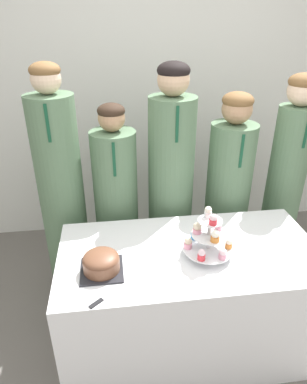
{
  "coord_description": "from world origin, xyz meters",
  "views": [
    {
      "loc": [
        -0.4,
        -1.13,
        1.89
      ],
      "look_at": [
        -0.2,
        0.4,
        1.08
      ],
      "focal_mm": 32.0,
      "sensor_mm": 36.0,
      "label": 1
    }
  ],
  "objects_px": {
    "cupcake_stand": "(208,237)",
    "student_3": "(227,199)",
    "student_0": "(62,198)",
    "student_2": "(171,191)",
    "student_4": "(284,186)",
    "round_cake": "(101,262)",
    "student_1": "(117,210)",
    "cake_knife": "(104,298)"
  },
  "relations": [
    {
      "from": "student_1",
      "to": "student_4",
      "type": "distance_m",
      "value": 1.23
    },
    {
      "from": "cake_knife",
      "to": "student_2",
      "type": "bearing_deg",
      "value": 23.25
    },
    {
      "from": "student_1",
      "to": "round_cake",
      "type": "bearing_deg",
      "value": -97.96
    },
    {
      "from": "student_4",
      "to": "student_3",
      "type": "bearing_deg",
      "value": 180.0
    },
    {
      "from": "cupcake_stand",
      "to": "student_3",
      "type": "relative_size",
      "value": 0.19
    },
    {
      "from": "student_4",
      "to": "cupcake_stand",
      "type": "bearing_deg",
      "value": -139.74
    },
    {
      "from": "cake_knife",
      "to": "student_4",
      "type": "xyz_separation_m",
      "value": [
        1.31,
        0.9,
        0.05
      ]
    },
    {
      "from": "cupcake_stand",
      "to": "student_0",
      "type": "height_order",
      "value": "student_0"
    },
    {
      "from": "cake_knife",
      "to": "round_cake",
      "type": "bearing_deg",
      "value": 53.31
    },
    {
      "from": "round_cake",
      "to": "student_2",
      "type": "distance_m",
      "value": 0.85
    },
    {
      "from": "student_3",
      "to": "student_0",
      "type": "bearing_deg",
      "value": 180.0
    },
    {
      "from": "cake_knife",
      "to": "student_4",
      "type": "bearing_deg",
      "value": -4.75
    },
    {
      "from": "student_1",
      "to": "student_4",
      "type": "height_order",
      "value": "student_4"
    },
    {
      "from": "round_cake",
      "to": "student_0",
      "type": "bearing_deg",
      "value": 110.43
    },
    {
      "from": "cake_knife",
      "to": "student_3",
      "type": "distance_m",
      "value": 1.26
    },
    {
      "from": "student_1",
      "to": "student_0",
      "type": "bearing_deg",
      "value": 180.0
    },
    {
      "from": "cupcake_stand",
      "to": "student_2",
      "type": "bearing_deg",
      "value": 97.79
    },
    {
      "from": "student_0",
      "to": "student_4",
      "type": "relative_size",
      "value": 1.06
    },
    {
      "from": "student_0",
      "to": "student_4",
      "type": "xyz_separation_m",
      "value": [
        1.58,
        -0.0,
        -0.01
      ]
    },
    {
      "from": "student_4",
      "to": "round_cake",
      "type": "bearing_deg",
      "value": -152.07
    },
    {
      "from": "cake_knife",
      "to": "cupcake_stand",
      "type": "bearing_deg",
      "value": -14.31
    },
    {
      "from": "cake_knife",
      "to": "student_2",
      "type": "height_order",
      "value": "student_2"
    },
    {
      "from": "student_0",
      "to": "student_3",
      "type": "xyz_separation_m",
      "value": [
        1.16,
        -0.0,
        -0.09
      ]
    },
    {
      "from": "student_0",
      "to": "student_4",
      "type": "height_order",
      "value": "student_0"
    },
    {
      "from": "student_1",
      "to": "student_2",
      "type": "height_order",
      "value": "student_2"
    },
    {
      "from": "cupcake_stand",
      "to": "student_1",
      "type": "relative_size",
      "value": 0.2
    },
    {
      "from": "cupcake_stand",
      "to": "student_1",
      "type": "height_order",
      "value": "student_1"
    },
    {
      "from": "cupcake_stand",
      "to": "student_2",
      "type": "xyz_separation_m",
      "value": [
        -0.09,
        0.64,
        -0.05
      ]
    },
    {
      "from": "student_1",
      "to": "cupcake_stand",
      "type": "bearing_deg",
      "value": -53.8
    },
    {
      "from": "cake_knife",
      "to": "student_1",
      "type": "height_order",
      "value": "student_1"
    },
    {
      "from": "student_2",
      "to": "student_4",
      "type": "distance_m",
      "value": 0.84
    },
    {
      "from": "cake_knife",
      "to": "student_4",
      "type": "distance_m",
      "value": 1.59
    },
    {
      "from": "student_0",
      "to": "student_2",
      "type": "bearing_deg",
      "value": 0.0
    },
    {
      "from": "round_cake",
      "to": "student_3",
      "type": "xyz_separation_m",
      "value": [
        0.9,
        0.7,
        -0.09
      ]
    },
    {
      "from": "cupcake_stand",
      "to": "student_1",
      "type": "distance_m",
      "value": 0.81
    },
    {
      "from": "cupcake_stand",
      "to": "student_3",
      "type": "xyz_separation_m",
      "value": [
        0.33,
        0.64,
        -0.14
      ]
    },
    {
      "from": "student_1",
      "to": "student_3",
      "type": "height_order",
      "value": "student_3"
    },
    {
      "from": "student_2",
      "to": "student_1",
      "type": "bearing_deg",
      "value": -180.0
    },
    {
      "from": "round_cake",
      "to": "cake_knife",
      "type": "distance_m",
      "value": 0.2
    },
    {
      "from": "student_0",
      "to": "student_1",
      "type": "bearing_deg",
      "value": -0.0
    },
    {
      "from": "student_1",
      "to": "student_2",
      "type": "distance_m",
      "value": 0.4
    },
    {
      "from": "cake_knife",
      "to": "student_3",
      "type": "xyz_separation_m",
      "value": [
        0.89,
        0.9,
        -0.03
      ]
    }
  ]
}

